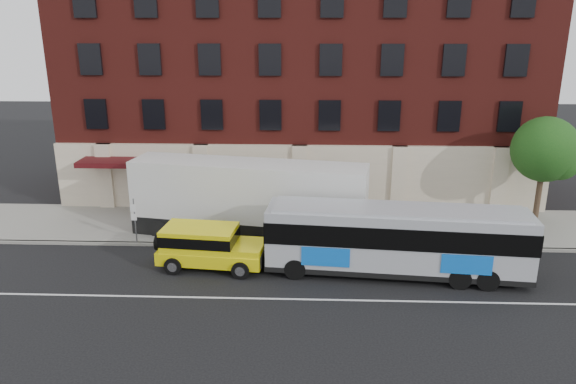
{
  "coord_description": "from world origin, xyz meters",
  "views": [
    {
      "loc": [
        0.48,
        -19.73,
        11.11
      ],
      "look_at": [
        -0.47,
        5.5,
        3.18
      ],
      "focal_mm": 33.44,
      "sensor_mm": 36.0,
      "label": 1
    }
  ],
  "objects_px": {
    "sign_pole": "(135,218)",
    "city_bus": "(396,238)",
    "yellow_suv": "(207,244)",
    "shipping_container": "(248,201)",
    "street_tree": "(546,152)"
  },
  "relations": [
    {
      "from": "sign_pole",
      "to": "street_tree",
      "type": "xyz_separation_m",
      "value": [
        22.04,
        3.34,
        2.96
      ]
    },
    {
      "from": "yellow_suv",
      "to": "shipping_container",
      "type": "xyz_separation_m",
      "value": [
        1.58,
        3.84,
        0.92
      ]
    },
    {
      "from": "yellow_suv",
      "to": "shipping_container",
      "type": "relative_size",
      "value": 0.42
    },
    {
      "from": "sign_pole",
      "to": "street_tree",
      "type": "relative_size",
      "value": 0.4
    },
    {
      "from": "sign_pole",
      "to": "shipping_container",
      "type": "distance_m",
      "value": 6.0
    },
    {
      "from": "city_bus",
      "to": "shipping_container",
      "type": "height_order",
      "value": "shipping_container"
    },
    {
      "from": "city_bus",
      "to": "street_tree",
      "type": "bearing_deg",
      "value": 35.46
    },
    {
      "from": "yellow_suv",
      "to": "street_tree",
      "type": "bearing_deg",
      "value": 18.48
    },
    {
      "from": "sign_pole",
      "to": "street_tree",
      "type": "height_order",
      "value": "street_tree"
    },
    {
      "from": "sign_pole",
      "to": "city_bus",
      "type": "xyz_separation_m",
      "value": [
        13.07,
        -3.05,
        0.34
      ]
    },
    {
      "from": "city_bus",
      "to": "shipping_container",
      "type": "relative_size",
      "value": 0.94
    },
    {
      "from": "city_bus",
      "to": "shipping_container",
      "type": "bearing_deg",
      "value": 149.36
    },
    {
      "from": "city_bus",
      "to": "yellow_suv",
      "type": "xyz_separation_m",
      "value": [
        -8.82,
        0.44,
        -0.64
      ]
    },
    {
      "from": "shipping_container",
      "to": "street_tree",
      "type": "bearing_deg",
      "value": 7.39
    },
    {
      "from": "sign_pole",
      "to": "yellow_suv",
      "type": "distance_m",
      "value": 5.0
    }
  ]
}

